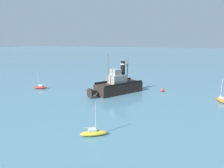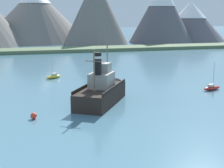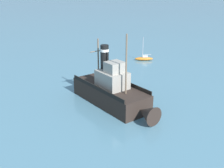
{
  "view_description": "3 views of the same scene",
  "coord_description": "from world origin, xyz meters",
  "px_view_note": "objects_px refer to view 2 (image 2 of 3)",
  "views": [
    {
      "loc": [
        -15.91,
        45.38,
        12.92
      ],
      "look_at": [
        2.33,
        -1.08,
        1.82
      ],
      "focal_mm": 32.0,
      "sensor_mm": 36.0,
      "label": 1
    },
    {
      "loc": [
        -11.77,
        -48.09,
        13.02
      ],
      "look_at": [
        2.66,
        2.75,
        2.31
      ],
      "focal_mm": 55.0,
      "sensor_mm": 36.0,
      "label": 2
    },
    {
      "loc": [
        33.0,
        12.37,
        15.69
      ],
      "look_at": [
        -1.49,
        -0.35,
        2.12
      ],
      "focal_mm": 45.0,
      "sensor_mm": 36.0,
      "label": 3
    }
  ],
  "objects_px": {
    "old_tugboat": "(102,91)",
    "sailboat_red": "(212,88)",
    "mooring_buoy": "(34,116)",
    "sailboat_yellow": "(54,76)"
  },
  "relations": [
    {
      "from": "old_tugboat",
      "to": "sailboat_yellow",
      "type": "bearing_deg",
      "value": 102.05
    },
    {
      "from": "sailboat_yellow",
      "to": "mooring_buoy",
      "type": "relative_size",
      "value": 5.98
    },
    {
      "from": "sailboat_yellow",
      "to": "sailboat_red",
      "type": "xyz_separation_m",
      "value": [
        25.53,
        -18.95,
        0.0
      ]
    },
    {
      "from": "old_tugboat",
      "to": "sailboat_red",
      "type": "xyz_separation_m",
      "value": [
        20.77,
        3.34,
        -1.4
      ]
    },
    {
      "from": "mooring_buoy",
      "to": "old_tugboat",
      "type": "bearing_deg",
      "value": 28.28
    },
    {
      "from": "old_tugboat",
      "to": "sailboat_yellow",
      "type": "relative_size",
      "value": 2.84
    },
    {
      "from": "sailboat_red",
      "to": "mooring_buoy",
      "type": "bearing_deg",
      "value": -164.03
    },
    {
      "from": "old_tugboat",
      "to": "sailboat_red",
      "type": "distance_m",
      "value": 21.09
    },
    {
      "from": "mooring_buoy",
      "to": "sailboat_red",
      "type": "bearing_deg",
      "value": 15.97
    },
    {
      "from": "sailboat_yellow",
      "to": "mooring_buoy",
      "type": "height_order",
      "value": "sailboat_yellow"
    }
  ]
}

